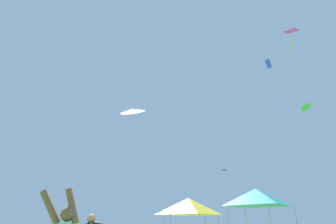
{
  "coord_description": "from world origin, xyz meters",
  "views": [
    {
      "loc": [
        0.59,
        -6.46,
        1.5
      ],
      "look_at": [
        3.16,
        12.58,
        9.95
      ],
      "focal_mm": 27.56,
      "sensor_mm": 36.0,
      "label": 1
    }
  ],
  "objects_px": {
    "canopy_tent_yellow": "(189,206)",
    "kite_black_delta": "(224,169)",
    "kite_green_diamond": "(306,108)",
    "canopy_tent_teal": "(257,197)",
    "kite_magenta_diamond": "(291,32)",
    "kite_blue_box": "(268,64)",
    "kite_white_delta": "(132,111)"
  },
  "relations": [
    {
      "from": "canopy_tent_yellow",
      "to": "kite_black_delta",
      "type": "height_order",
      "value": "kite_black_delta"
    },
    {
      "from": "kite_green_diamond",
      "to": "canopy_tent_teal",
      "type": "bearing_deg",
      "value": -154.42
    },
    {
      "from": "canopy_tent_yellow",
      "to": "kite_magenta_diamond",
      "type": "relative_size",
      "value": 0.93
    },
    {
      "from": "kite_blue_box",
      "to": "kite_green_diamond",
      "type": "xyz_separation_m",
      "value": [
        5.69,
        3.89,
        -2.15
      ]
    },
    {
      "from": "kite_magenta_diamond",
      "to": "kite_green_diamond",
      "type": "relative_size",
      "value": 1.47
    },
    {
      "from": "kite_magenta_diamond",
      "to": "kite_white_delta",
      "type": "bearing_deg",
      "value": -169.46
    },
    {
      "from": "kite_blue_box",
      "to": "kite_magenta_diamond",
      "type": "relative_size",
      "value": 0.26
    },
    {
      "from": "kite_magenta_diamond",
      "to": "canopy_tent_teal",
      "type": "bearing_deg",
      "value": -178.3
    },
    {
      "from": "kite_black_delta",
      "to": "kite_blue_box",
      "type": "height_order",
      "value": "kite_blue_box"
    },
    {
      "from": "kite_blue_box",
      "to": "canopy_tent_yellow",
      "type": "bearing_deg",
      "value": -159.22
    },
    {
      "from": "kite_black_delta",
      "to": "kite_magenta_diamond",
      "type": "distance_m",
      "value": 15.58
    },
    {
      "from": "kite_white_delta",
      "to": "kite_black_delta",
      "type": "bearing_deg",
      "value": 51.39
    },
    {
      "from": "canopy_tent_teal",
      "to": "kite_blue_box",
      "type": "xyz_separation_m",
      "value": [
        2.81,
        0.18,
        11.17
      ]
    },
    {
      "from": "kite_magenta_diamond",
      "to": "kite_black_delta",
      "type": "bearing_deg",
      "value": 112.95
    },
    {
      "from": "kite_green_diamond",
      "to": "kite_black_delta",
      "type": "bearing_deg",
      "value": 138.68
    },
    {
      "from": "canopy_tent_teal",
      "to": "kite_black_delta",
      "type": "xyz_separation_m",
      "value": [
        1.52,
        10.21,
        3.92
      ]
    },
    {
      "from": "canopy_tent_yellow",
      "to": "kite_black_delta",
      "type": "relative_size",
      "value": 3.64
    },
    {
      "from": "canopy_tent_yellow",
      "to": "kite_white_delta",
      "type": "height_order",
      "value": "kite_white_delta"
    },
    {
      "from": "kite_green_diamond",
      "to": "kite_blue_box",
      "type": "bearing_deg",
      "value": -145.63
    },
    {
      "from": "canopy_tent_teal",
      "to": "kite_green_diamond",
      "type": "xyz_separation_m",
      "value": [
        8.5,
        4.07,
        9.01
      ]
    },
    {
      "from": "canopy_tent_yellow",
      "to": "kite_blue_box",
      "type": "relative_size",
      "value": 3.57
    },
    {
      "from": "canopy_tent_yellow",
      "to": "kite_blue_box",
      "type": "xyz_separation_m",
      "value": [
        8.14,
        3.09,
        11.98
      ]
    },
    {
      "from": "canopy_tent_yellow",
      "to": "kite_magenta_diamond",
      "type": "xyz_separation_m",
      "value": [
        11.1,
        3.08,
        15.86
      ]
    },
    {
      "from": "kite_blue_box",
      "to": "kite_green_diamond",
      "type": "height_order",
      "value": "kite_blue_box"
    },
    {
      "from": "canopy_tent_yellow",
      "to": "kite_white_delta",
      "type": "relative_size",
      "value": 1.46
    },
    {
      "from": "canopy_tent_yellow",
      "to": "kite_green_diamond",
      "type": "xyz_separation_m",
      "value": [
        13.83,
        6.98,
        9.83
      ]
    },
    {
      "from": "kite_blue_box",
      "to": "kite_white_delta",
      "type": "relative_size",
      "value": 0.41
    },
    {
      "from": "kite_white_delta",
      "to": "kite_magenta_diamond",
      "type": "bearing_deg",
      "value": 10.54
    },
    {
      "from": "canopy_tent_teal",
      "to": "kite_magenta_diamond",
      "type": "xyz_separation_m",
      "value": [
        5.77,
        0.17,
        15.05
      ]
    },
    {
      "from": "kite_white_delta",
      "to": "canopy_tent_yellow",
      "type": "bearing_deg",
      "value": -6.91
    },
    {
      "from": "kite_magenta_diamond",
      "to": "kite_green_diamond",
      "type": "bearing_deg",
      "value": 54.97
    },
    {
      "from": "kite_black_delta",
      "to": "kite_magenta_diamond",
      "type": "bearing_deg",
      "value": -67.05
    }
  ]
}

